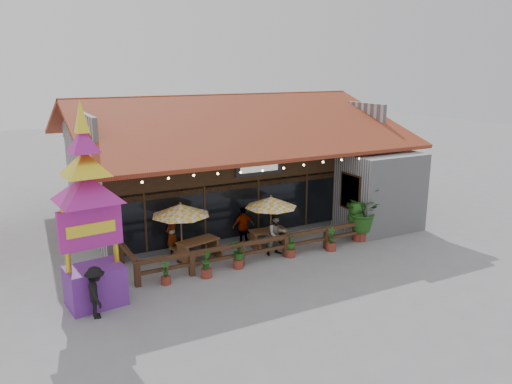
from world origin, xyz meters
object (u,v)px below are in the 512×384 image
umbrella_right (271,202)px  picnic_table_right (268,235)px  tropical_plant (361,211)px  pedestrian (96,292)px  umbrella_left (181,210)px  picnic_table_left (198,246)px  thai_sign_tower (87,193)px

umbrella_right → picnic_table_right: size_ratio=1.66×
tropical_plant → pedestrian: (-11.55, -1.76, -0.51)m
picnic_table_right → pedestrian: (-7.62, -2.97, 0.31)m
umbrella_left → umbrella_right: size_ratio=0.89×
tropical_plant → pedestrian: bearing=-171.3°
picnic_table_right → pedestrian: pedestrian is taller
tropical_plant → picnic_table_left: bearing=170.0°
thai_sign_tower → pedestrian: size_ratio=4.29×
picnic_table_left → thai_sign_tower: thai_sign_tower is taller
tropical_plant → umbrella_left: bearing=170.8°
umbrella_right → tropical_plant: 4.14m
umbrella_right → thai_sign_tower: thai_sign_tower is taller
pedestrian → picnic_table_left: bearing=-53.7°
picnic_table_left → thai_sign_tower: bearing=-153.9°
picnic_table_right → thai_sign_tower: size_ratio=0.24×
umbrella_left → thai_sign_tower: 4.53m
tropical_plant → pedestrian: size_ratio=1.42×
picnic_table_left → tropical_plant: (7.09, -1.25, 0.79)m
umbrella_left → tropical_plant: 7.89m
umbrella_right → thai_sign_tower: bearing=-166.6°
umbrella_right → picnic_table_right: bearing=82.2°
picnic_table_left → picnic_table_right: (3.15, -0.05, -0.03)m
umbrella_right → pedestrian: umbrella_right is taller
umbrella_left → pedestrian: size_ratio=1.49×
tropical_plant → umbrella_right: bearing=167.2°
picnic_table_right → tropical_plant: bearing=-17.0°
picnic_table_left → pedestrian: bearing=-146.0°
picnic_table_left → pedestrian: size_ratio=1.19×
picnic_table_right → tropical_plant: size_ratio=0.72×
umbrella_right → pedestrian: (-7.57, -2.67, -1.21)m
picnic_table_left → picnic_table_right: size_ratio=1.18×
umbrella_right → pedestrian: size_ratio=1.68×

